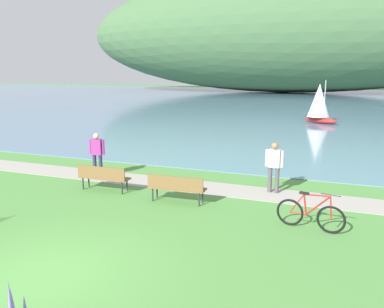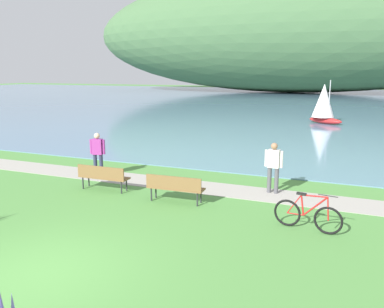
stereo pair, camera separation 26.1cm
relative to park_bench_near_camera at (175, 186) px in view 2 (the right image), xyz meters
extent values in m
plane|color=#518E42|center=(-0.70, -5.07, -0.52)|extent=(200.00, 200.00, 0.00)
cube|color=#5B7F9E|center=(-0.70, 44.09, -0.50)|extent=(180.00, 80.00, 0.04)
ellipsoid|color=#42663D|center=(-6.32, 66.14, 10.70)|extent=(80.68, 28.00, 22.36)
cube|color=#A39E93|center=(-0.70, 1.84, -0.52)|extent=(60.00, 1.50, 0.01)
cube|color=brown|center=(0.00, 0.08, -0.07)|extent=(1.82, 0.56, 0.05)
cube|color=brown|center=(0.01, -0.13, 0.15)|extent=(1.80, 0.12, 0.40)
cylinder|color=#2D2D33|center=(-0.78, 0.21, -0.30)|extent=(0.05, 0.05, 0.45)
cylinder|color=#2D2D33|center=(0.75, 0.28, -0.30)|extent=(0.05, 0.05, 0.45)
cylinder|color=#2D2D33|center=(-0.76, -0.12, -0.30)|extent=(0.05, 0.05, 0.45)
cylinder|color=#2D2D33|center=(0.77, -0.05, -0.30)|extent=(0.05, 0.05, 0.45)
cube|color=brown|center=(-2.80, 0.31, -0.07)|extent=(1.81, 0.51, 0.05)
cube|color=brown|center=(-2.80, 0.10, 0.15)|extent=(1.80, 0.07, 0.40)
cylinder|color=#2D2D33|center=(-3.57, 0.47, -0.30)|extent=(0.05, 0.05, 0.45)
cylinder|color=#2D2D33|center=(-2.04, 0.49, -0.30)|extent=(0.05, 0.05, 0.45)
cylinder|color=#2D2D33|center=(-3.57, 0.13, -0.30)|extent=(0.05, 0.05, 0.45)
cylinder|color=#2D2D33|center=(-2.04, 0.16, -0.30)|extent=(0.05, 0.05, 0.45)
torus|color=black|center=(4.55, -0.77, -0.16)|extent=(0.72, 0.18, 0.72)
torus|color=black|center=(3.52, -0.59, -0.16)|extent=(0.72, 0.18, 0.72)
cylinder|color=red|center=(4.22, -0.72, 0.15)|extent=(0.60, 0.15, 0.61)
cylinder|color=red|center=(4.18, -0.71, 0.41)|extent=(0.66, 0.15, 0.09)
cylinder|color=red|center=(3.90, -0.66, 0.12)|extent=(0.13, 0.06, 0.54)
cylinder|color=red|center=(3.73, -0.63, -0.15)|extent=(0.43, 0.10, 0.05)
cylinder|color=red|center=(3.69, -0.62, 0.11)|extent=(0.37, 0.09, 0.56)
cylinder|color=red|center=(4.53, -0.77, 0.14)|extent=(0.09, 0.05, 0.60)
cube|color=black|center=(3.86, -0.65, 0.42)|extent=(0.25, 0.14, 0.05)
cylinder|color=black|center=(4.50, -0.77, 0.48)|extent=(0.48, 0.11, 0.02)
cylinder|color=#4C4C51|center=(2.49, 2.13, -0.08)|extent=(0.14, 0.14, 0.88)
cylinder|color=#4C4C51|center=(2.73, 2.12, -0.08)|extent=(0.14, 0.14, 0.88)
cube|color=silver|center=(2.61, 2.12, 0.66)|extent=(0.39, 0.24, 0.60)
sphere|color=#9E7051|center=(2.61, 2.12, 1.08)|extent=(0.22, 0.22, 0.22)
cylinder|color=silver|center=(2.36, 2.14, 0.66)|extent=(0.09, 0.09, 0.56)
cylinder|color=silver|center=(2.87, 2.11, 0.66)|extent=(0.09, 0.09, 0.56)
cylinder|color=#282D47|center=(-4.14, 1.67, -0.08)|extent=(0.14, 0.14, 0.88)
cylinder|color=#282D47|center=(-3.90, 1.72, -0.08)|extent=(0.14, 0.14, 0.88)
cube|color=#9E338C|center=(-4.02, 1.69, 0.66)|extent=(0.42, 0.29, 0.60)
sphere|color=beige|center=(-4.02, 1.69, 1.08)|extent=(0.22, 0.22, 0.22)
cylinder|color=#9E338C|center=(-4.28, 1.64, 0.66)|extent=(0.09, 0.09, 0.56)
cylinder|color=#9E338C|center=(-3.77, 1.74, 0.66)|extent=(0.09, 0.09, 0.56)
cone|color=#8470D1|center=(0.76, -7.22, 0.41)|extent=(0.14, 0.14, 0.65)
ellipsoid|color=#B22323|center=(2.97, 21.24, -0.24)|extent=(2.83, 2.09, 0.49)
cylinder|color=#B2B2B2|center=(3.16, 21.13, 1.42)|extent=(0.07, 0.07, 2.81)
cone|color=white|center=(2.74, 21.38, 1.27)|extent=(2.28, 2.28, 2.53)
camera|label=1|loc=(4.68, -10.74, 3.49)|focal=36.99mm
camera|label=2|loc=(4.92, -10.64, 3.49)|focal=36.99mm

